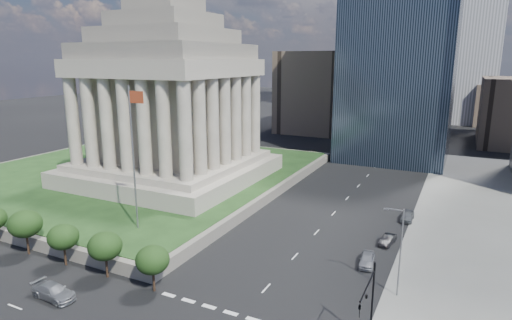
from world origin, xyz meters
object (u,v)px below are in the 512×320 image
Objects in this scene: parked_sedan_near at (367,259)px; parked_sedan_far at (407,216)px; traffic_signal_ne at (369,301)px; street_lamp_north at (399,247)px; flagpole at (134,151)px; parked_sedan_mid at (388,240)px; suv_grey at (54,292)px; war_memorial at (168,80)px.

parked_sedan_near is 18.50m from parked_sedan_far.
traffic_signal_ne is 0.80× the size of street_lamp_north.
parked_sedan_near is (30.83, 6.72, -12.34)m from flagpole.
parked_sedan_near is at bearing 127.11° from street_lamp_north.
street_lamp_north is 2.51× the size of parked_sedan_mid.
traffic_signal_ne is 11.34m from street_lamp_north.
flagpole is 5.02× the size of parked_sedan_mid.
suv_grey is at bearing -82.53° from flagpole.
suv_grey is at bearing -126.82° from parked_sedan_far.
flagpole is 33.88m from parked_sedan_near.
parked_sedan_near is at bearing -21.89° from war_memorial.
parked_sedan_near is (-4.33, 5.72, -4.89)m from street_lamp_north.
war_memorial is 60.00m from traffic_signal_ne.
street_lamp_north is 2.19× the size of parked_sedan_far.
parked_sedan_far is at bearing 75.89° from parked_sedan_near.
street_lamp_north is 24.61m from parked_sedan_far.
flagpole is 36.69m from traffic_signal_ne.
war_memorial is 50.73m from parked_sedan_near.
street_lamp_north is (35.16, 1.00, -7.45)m from flagpole.
parked_sedan_mid is at bearing -41.68° from suv_grey.
war_memorial reaches higher than parked_sedan_near.
traffic_signal_ne is (46.50, -34.30, -16.15)m from war_memorial.
parked_sedan_mid is (29.99, 30.31, -0.14)m from suv_grey.
parked_sedan_far is at bearing 92.10° from parked_sedan_mid.
parked_sedan_near is at bearing 101.62° from traffic_signal_ne.
suv_grey is at bearing -152.77° from street_lamp_north.
traffic_signal_ne is 1.46× the size of suv_grey.
war_memorial is 28.16m from flagpole.
suv_grey is at bearing -70.37° from war_memorial.
war_memorial is 49.83m from parked_sedan_mid.
flagpole reaches higher than traffic_signal_ne.
flagpole reaches higher than parked_sedan_far.
flagpole is at bearing -147.30° from parked_sedan_mid.
parked_sedan_mid is 10.83m from parked_sedan_far.
parked_sedan_mid is at bearing 102.99° from street_lamp_north.
suv_grey is 1.38× the size of parked_sedan_mid.
suv_grey reaches higher than parked_sedan_near.
parked_sedan_mid is (-3.07, 13.30, -5.00)m from street_lamp_north.
flagpole is (12.17, -24.00, -8.29)m from war_memorial.
suv_grey is 1.20× the size of parked_sedan_far.
parked_sedan_near is (28.73, 22.73, -0.03)m from suv_grey.
suv_grey is (-33.06, -17.01, -4.87)m from street_lamp_north.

